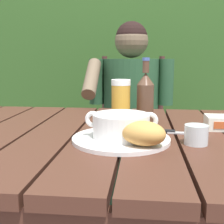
% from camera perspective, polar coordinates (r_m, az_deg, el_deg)
% --- Properties ---
extents(dining_table, '(1.48, 0.95, 0.76)m').
position_cam_1_polar(dining_table, '(1.03, -2.11, -8.45)').
color(dining_table, '#4A281D').
rests_on(dining_table, ground_plane).
extents(hedge_backdrop, '(3.28, 0.87, 2.77)m').
position_cam_1_polar(hedge_backdrop, '(2.72, 2.69, 12.60)').
color(hedge_backdrop, '#305622').
rests_on(hedge_backdrop, ground_plane).
extents(chair_near_diner, '(0.42, 0.44, 1.02)m').
position_cam_1_polar(chair_near_diner, '(1.95, 3.75, -5.11)').
color(chair_near_diner, '#472724').
rests_on(chair_near_diner, ground_plane).
extents(person_eating, '(0.48, 0.47, 1.21)m').
position_cam_1_polar(person_eating, '(1.71, 3.47, 0.47)').
color(person_eating, '#264E2F').
rests_on(person_eating, ground_plane).
extents(serving_plate, '(0.30, 0.30, 0.01)m').
position_cam_1_polar(serving_plate, '(0.90, 1.76, -5.23)').
color(serving_plate, white).
rests_on(serving_plate, dining_table).
extents(soup_bowl, '(0.22, 0.17, 0.08)m').
position_cam_1_polar(soup_bowl, '(0.89, 1.78, -2.52)').
color(soup_bowl, white).
rests_on(soup_bowl, serving_plate).
extents(bread_roll, '(0.15, 0.14, 0.07)m').
position_cam_1_polar(bread_roll, '(0.81, 6.06, -4.10)').
color(bread_roll, '#C68D44').
rests_on(bread_roll, serving_plate).
extents(beer_glass, '(0.07, 0.07, 0.17)m').
position_cam_1_polar(beer_glass, '(1.10, 1.71, 1.93)').
color(beer_glass, gold).
rests_on(beer_glass, dining_table).
extents(beer_bottle, '(0.07, 0.07, 0.25)m').
position_cam_1_polar(beer_bottle, '(1.13, 6.44, 2.94)').
color(beer_bottle, brown).
rests_on(beer_bottle, dining_table).
extents(water_glass_small, '(0.07, 0.07, 0.06)m').
position_cam_1_polar(water_glass_small, '(0.89, 15.95, -4.24)').
color(water_glass_small, silver).
rests_on(water_glass_small, dining_table).
extents(butter_tub, '(0.12, 0.09, 0.05)m').
position_cam_1_polar(butter_tub, '(1.10, 20.61, -1.94)').
color(butter_tub, white).
rests_on(butter_tub, dining_table).
extents(table_knife, '(0.15, 0.03, 0.01)m').
position_cam_1_polar(table_knife, '(1.01, 11.95, -3.80)').
color(table_knife, silver).
rests_on(table_knife, dining_table).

